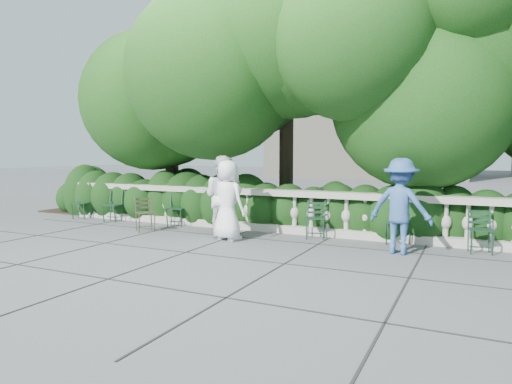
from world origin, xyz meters
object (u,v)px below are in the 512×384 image
at_px(chair_e, 315,240).
at_px(person_businessman, 228,200).
at_px(chair_weathered, 147,232).
at_px(person_older_blue, 400,206).
at_px(chair_a, 79,219).
at_px(chair_b, 110,222).
at_px(chair_f, 481,255).
at_px(chair_c, 174,227).
at_px(chair_d, 395,246).
at_px(person_woman_grey, 224,201).
at_px(person_casual_man, 222,197).

xyz_separation_m(chair_e, person_businessman, (-1.68, -0.79, 0.85)).
xyz_separation_m(chair_weathered, person_older_blue, (5.66, 0.27, 0.88)).
distance_m(chair_a, person_older_blue, 8.78).
xyz_separation_m(chair_a, chair_weathered, (3.05, -0.82, 0.00)).
distance_m(chair_b, chair_weathered, 2.08).
bearing_deg(chair_f, chair_b, 169.35).
xyz_separation_m(chair_e, person_older_blue, (1.82, -0.56, 0.88)).
xyz_separation_m(chair_weathered, person_businessman, (2.16, 0.04, 0.85)).
bearing_deg(chair_c, chair_d, -18.20).
xyz_separation_m(chair_d, chair_e, (-1.64, -0.12, 0.00)).
distance_m(chair_weathered, person_woman_grey, 2.15).
distance_m(chair_d, chair_weathered, 5.56).
bearing_deg(person_older_blue, chair_e, -8.39).
distance_m(chair_d, person_woman_grey, 3.67).
height_order(chair_a, person_woman_grey, person_woman_grey).
bearing_deg(chair_weathered, person_businessman, -50.75).
relative_size(chair_a, chair_f, 1.00).
bearing_deg(chair_f, chair_d, 163.15).
distance_m(chair_a, person_casual_man, 5.07).
xyz_separation_m(chair_a, chair_e, (6.89, 0.01, 0.00)).
bearing_deg(person_woman_grey, person_casual_man, -34.13).
height_order(chair_b, person_older_blue, person_older_blue).
height_order(person_casual_man, person_older_blue, person_casual_man).
xyz_separation_m(chair_a, person_casual_man, (4.95, -0.57, 0.90)).
distance_m(person_casual_man, person_older_blue, 3.76).
bearing_deg(person_woman_grey, chair_e, -155.62).
bearing_deg(chair_d, chair_b, -166.44).
xyz_separation_m(chair_e, chair_f, (3.20, -0.06, 0.00)).
relative_size(chair_e, person_older_blue, 0.48).
distance_m(chair_a, chair_weathered, 3.16).
distance_m(chair_e, person_businessman, 2.05).
xyz_separation_m(chair_c, person_woman_grey, (1.87, -0.74, 0.81)).
distance_m(chair_b, chair_f, 8.95).
bearing_deg(chair_e, person_businessman, -168.13).
bearing_deg(chair_d, chair_weathered, -157.68).
bearing_deg(person_older_blue, chair_f, -151.08).
height_order(chair_f, person_casual_man, person_casual_man).
bearing_deg(chair_b, chair_d, -7.48).
bearing_deg(person_woman_grey, chair_c, -16.58).
bearing_deg(person_casual_man, chair_a, -0.17).
bearing_deg(chair_c, chair_f, -19.73).
relative_size(chair_d, chair_weathered, 1.00).
height_order(chair_e, chair_weathered, same).
bearing_deg(chair_b, person_businessman, -19.25).
bearing_deg(chair_f, person_businessman, 178.12).
bearing_deg(chair_d, person_older_blue, -62.70).
bearing_deg(chair_c, chair_e, -19.86).
bearing_deg(chair_weathered, chair_b, 105.19).
relative_size(chair_d, person_older_blue, 0.48).
bearing_deg(chair_d, person_woman_grey, -155.10).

